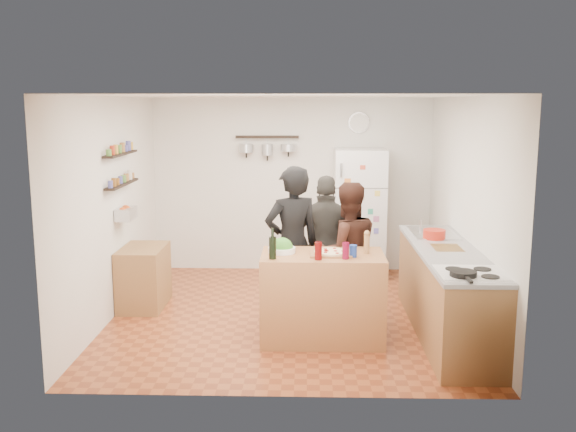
{
  "coord_description": "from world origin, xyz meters",
  "views": [
    {
      "loc": [
        0.21,
        -7.12,
        2.43
      ],
      "look_at": [
        0.0,
        0.1,
        1.15
      ],
      "focal_mm": 40.0,
      "sensor_mm": 36.0,
      "label": 1
    }
  ],
  "objects_px": {
    "pepper_mill": "(367,244)",
    "salt_canister": "(353,251)",
    "salad_bowl": "(282,250)",
    "wine_bottle": "(273,248)",
    "counter_run": "(447,293)",
    "person_back": "(327,243)",
    "skillet": "(463,273)",
    "person_left": "(292,244)",
    "wall_clock": "(359,123)",
    "red_bowl": "(434,234)",
    "prep_island": "(322,297)",
    "fridge": "(359,213)",
    "side_table": "(144,277)",
    "person_center": "(347,253)"
  },
  "relations": [
    {
      "from": "wine_bottle",
      "to": "person_back",
      "type": "height_order",
      "value": "person_back"
    },
    {
      "from": "side_table",
      "to": "wine_bottle",
      "type": "bearing_deg",
      "value": -37.7
    },
    {
      "from": "salad_bowl",
      "to": "red_bowl",
      "type": "xyz_separation_m",
      "value": [
        1.69,
        0.68,
        0.03
      ]
    },
    {
      "from": "salad_bowl",
      "to": "red_bowl",
      "type": "bearing_deg",
      "value": 22.0
    },
    {
      "from": "pepper_mill",
      "to": "counter_run",
      "type": "bearing_deg",
      "value": 10.2
    },
    {
      "from": "pepper_mill",
      "to": "fridge",
      "type": "xyz_separation_m",
      "value": [
        0.12,
        2.46,
        -0.1
      ]
    },
    {
      "from": "red_bowl",
      "to": "wall_clock",
      "type": "xyz_separation_m",
      "value": [
        -0.7,
        2.1,
        1.18
      ]
    },
    {
      "from": "counter_run",
      "to": "skillet",
      "type": "xyz_separation_m",
      "value": [
        -0.1,
        -1.05,
        0.49
      ]
    },
    {
      "from": "salad_bowl",
      "to": "wine_bottle",
      "type": "distance_m",
      "value": 0.29
    },
    {
      "from": "pepper_mill",
      "to": "skillet",
      "type": "distance_m",
      "value": 1.18
    },
    {
      "from": "counter_run",
      "to": "fridge",
      "type": "distance_m",
      "value": 2.46
    },
    {
      "from": "person_center",
      "to": "red_bowl",
      "type": "bearing_deg",
      "value": 174.62
    },
    {
      "from": "person_back",
      "to": "red_bowl",
      "type": "bearing_deg",
      "value": 170.13
    },
    {
      "from": "wall_clock",
      "to": "counter_run",
      "type": "bearing_deg",
      "value": -74.08
    },
    {
      "from": "salt_canister",
      "to": "counter_run",
      "type": "relative_size",
      "value": 0.05
    },
    {
      "from": "counter_run",
      "to": "person_back",
      "type": "bearing_deg",
      "value": 146.24
    },
    {
      "from": "salt_canister",
      "to": "red_bowl",
      "type": "bearing_deg",
      "value": 41.31
    },
    {
      "from": "pepper_mill",
      "to": "person_left",
      "type": "bearing_deg",
      "value": 145.57
    },
    {
      "from": "salt_canister",
      "to": "red_bowl",
      "type": "relative_size",
      "value": 0.49
    },
    {
      "from": "person_left",
      "to": "person_center",
      "type": "xyz_separation_m",
      "value": [
        0.61,
        -0.0,
        -0.09
      ]
    },
    {
      "from": "salt_canister",
      "to": "person_left",
      "type": "relative_size",
      "value": 0.07
    },
    {
      "from": "pepper_mill",
      "to": "person_left",
      "type": "relative_size",
      "value": 0.11
    },
    {
      "from": "person_back",
      "to": "wall_clock",
      "type": "relative_size",
      "value": 5.32
    },
    {
      "from": "prep_island",
      "to": "pepper_mill",
      "type": "height_order",
      "value": "pepper_mill"
    },
    {
      "from": "salad_bowl",
      "to": "person_center",
      "type": "bearing_deg",
      "value": 36.88
    },
    {
      "from": "salt_canister",
      "to": "skillet",
      "type": "relative_size",
      "value": 0.52
    },
    {
      "from": "person_left",
      "to": "person_back",
      "type": "xyz_separation_m",
      "value": [
        0.4,
        0.46,
        -0.08
      ]
    },
    {
      "from": "salt_canister",
      "to": "wall_clock",
      "type": "height_order",
      "value": "wall_clock"
    },
    {
      "from": "skillet",
      "to": "wall_clock",
      "type": "distance_m",
      "value": 3.92
    },
    {
      "from": "salad_bowl",
      "to": "pepper_mill",
      "type": "distance_m",
      "value": 0.87
    },
    {
      "from": "person_left",
      "to": "person_back",
      "type": "relative_size",
      "value": 1.1
    },
    {
      "from": "salt_canister",
      "to": "wine_bottle",
      "type": "bearing_deg",
      "value": -172.87
    },
    {
      "from": "person_left",
      "to": "counter_run",
      "type": "relative_size",
      "value": 0.67
    },
    {
      "from": "person_back",
      "to": "counter_run",
      "type": "distance_m",
      "value": 1.54
    },
    {
      "from": "wine_bottle",
      "to": "salt_canister",
      "type": "bearing_deg",
      "value": 7.13
    },
    {
      "from": "prep_island",
      "to": "red_bowl",
      "type": "bearing_deg",
      "value": 29.98
    },
    {
      "from": "red_bowl",
      "to": "fridge",
      "type": "height_order",
      "value": "fridge"
    },
    {
      "from": "salad_bowl",
      "to": "fridge",
      "type": "xyz_separation_m",
      "value": [
        0.99,
        2.46,
        -0.04
      ]
    },
    {
      "from": "wine_bottle",
      "to": "pepper_mill",
      "type": "relative_size",
      "value": 1.16
    },
    {
      "from": "pepper_mill",
      "to": "fridge",
      "type": "distance_m",
      "value": 2.46
    },
    {
      "from": "prep_island",
      "to": "person_center",
      "type": "bearing_deg",
      "value": 63.92
    },
    {
      "from": "person_center",
      "to": "counter_run",
      "type": "relative_size",
      "value": 0.6
    },
    {
      "from": "person_left",
      "to": "wall_clock",
      "type": "distance_m",
      "value": 2.74
    },
    {
      "from": "wall_clock",
      "to": "side_table",
      "type": "xyz_separation_m",
      "value": [
        -2.69,
        -1.81,
        -1.78
      ]
    },
    {
      "from": "prep_island",
      "to": "counter_run",
      "type": "distance_m",
      "value": 1.34
    },
    {
      "from": "salad_bowl",
      "to": "side_table",
      "type": "xyz_separation_m",
      "value": [
        -1.7,
        0.98,
        -0.57
      ]
    },
    {
      "from": "pepper_mill",
      "to": "person_back",
      "type": "bearing_deg",
      "value": 110.71
    },
    {
      "from": "side_table",
      "to": "person_back",
      "type": "bearing_deg",
      "value": 0.18
    },
    {
      "from": "person_back",
      "to": "skillet",
      "type": "bearing_deg",
      "value": 125.83
    },
    {
      "from": "pepper_mill",
      "to": "salt_canister",
      "type": "bearing_deg",
      "value": -131.42
    }
  ]
}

